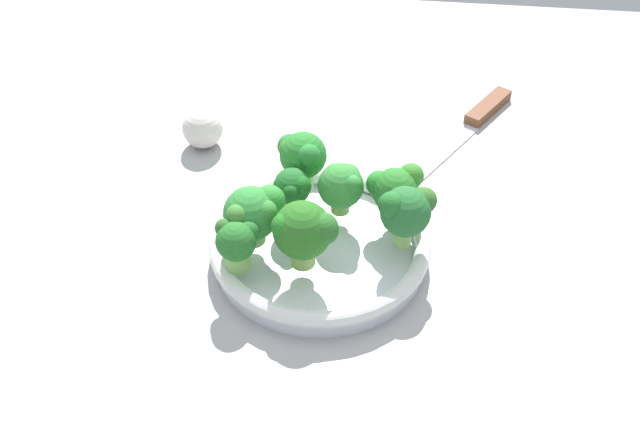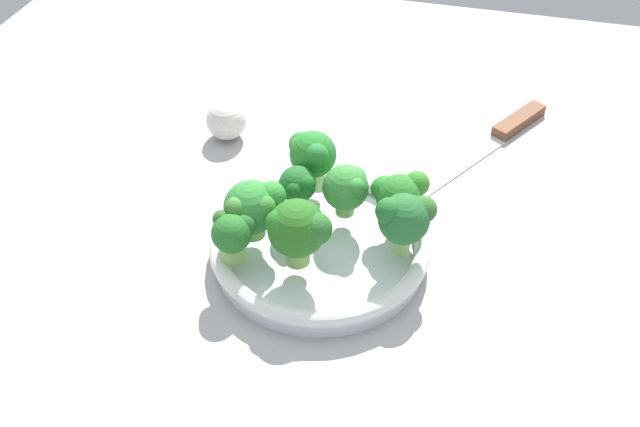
{
  "view_description": "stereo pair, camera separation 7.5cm",
  "coord_description": "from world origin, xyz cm",
  "px_view_note": "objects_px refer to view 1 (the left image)",
  "views": [
    {
      "loc": [
        -7.24,
        56.61,
        55.63
      ],
      "look_at": [
        -0.52,
        0.89,
        6.22
      ],
      "focal_mm": 40.31,
      "sensor_mm": 36.0,
      "label": 1
    },
    {
      "loc": [
        -14.58,
        55.22,
        55.63
      ],
      "look_at": [
        -0.52,
        0.89,
        6.22
      ],
      "focal_mm": 40.31,
      "sensor_mm": 36.0,
      "label": 2
    }
  ],
  "objects_px": {
    "broccoli_floret_0": "(293,189)",
    "broccoli_floret_7": "(407,210)",
    "broccoli_floret_5": "(301,155)",
    "garlic_bulb": "(203,128)",
    "broccoli_floret_2": "(254,213)",
    "knife": "(471,123)",
    "broccoli_floret_1": "(237,241)",
    "broccoli_floret_4": "(304,230)",
    "broccoli_floret_6": "(342,185)",
    "broccoli_floret_3": "(395,189)",
    "bowl": "(320,245)"
  },
  "relations": [
    {
      "from": "broccoli_floret_0",
      "to": "broccoli_floret_7",
      "type": "distance_m",
      "value": 0.13
    },
    {
      "from": "broccoli_floret_5",
      "to": "garlic_bulb",
      "type": "bearing_deg",
      "value": -36.88
    },
    {
      "from": "broccoli_floret_0",
      "to": "broccoli_floret_7",
      "type": "height_order",
      "value": "broccoli_floret_7"
    },
    {
      "from": "broccoli_floret_2",
      "to": "garlic_bulb",
      "type": "bearing_deg",
      "value": -61.94
    },
    {
      "from": "broccoli_floret_5",
      "to": "garlic_bulb",
      "type": "xyz_separation_m",
      "value": [
        0.15,
        -0.11,
        -0.05
      ]
    },
    {
      "from": "broccoli_floret_0",
      "to": "knife",
      "type": "xyz_separation_m",
      "value": [
        -0.21,
        -0.24,
        -0.06
      ]
    },
    {
      "from": "broccoli_floret_1",
      "to": "broccoli_floret_4",
      "type": "xyz_separation_m",
      "value": [
        -0.07,
        -0.01,
        0.01
      ]
    },
    {
      "from": "broccoli_floret_1",
      "to": "broccoli_floret_6",
      "type": "relative_size",
      "value": 0.9
    },
    {
      "from": "broccoli_floret_6",
      "to": "garlic_bulb",
      "type": "xyz_separation_m",
      "value": [
        0.19,
        -0.14,
        -0.04
      ]
    },
    {
      "from": "broccoli_floret_3",
      "to": "broccoli_floret_7",
      "type": "bearing_deg",
      "value": 107.13
    },
    {
      "from": "broccoli_floret_1",
      "to": "broccoli_floret_2",
      "type": "distance_m",
      "value": 0.04
    },
    {
      "from": "bowl",
      "to": "broccoli_floret_7",
      "type": "relative_size",
      "value": 3.3
    },
    {
      "from": "bowl",
      "to": "broccoli_floret_2",
      "type": "distance_m",
      "value": 0.09
    },
    {
      "from": "broccoli_floret_4",
      "to": "garlic_bulb",
      "type": "xyz_separation_m",
      "value": [
        0.17,
        -0.23,
        -0.05
      ]
    },
    {
      "from": "broccoli_floret_5",
      "to": "broccoli_floret_6",
      "type": "bearing_deg",
      "value": 144.09
    },
    {
      "from": "knife",
      "to": "broccoli_floret_2",
      "type": "bearing_deg",
      "value": 50.28
    },
    {
      "from": "bowl",
      "to": "broccoli_floret_1",
      "type": "relative_size",
      "value": 4.39
    },
    {
      "from": "bowl",
      "to": "broccoli_floret_6",
      "type": "relative_size",
      "value": 3.96
    },
    {
      "from": "broccoli_floret_7",
      "to": "knife",
      "type": "relative_size",
      "value": 0.3
    },
    {
      "from": "broccoli_floret_0",
      "to": "broccoli_floret_5",
      "type": "distance_m",
      "value": 0.05
    },
    {
      "from": "garlic_bulb",
      "to": "broccoli_floret_3",
      "type": "bearing_deg",
      "value": 150.11
    },
    {
      "from": "bowl",
      "to": "garlic_bulb",
      "type": "bearing_deg",
      "value": -46.91
    },
    {
      "from": "broccoli_floret_1",
      "to": "broccoli_floret_5",
      "type": "relative_size",
      "value": 0.77
    },
    {
      "from": "broccoli_floret_3",
      "to": "broccoli_floret_6",
      "type": "height_order",
      "value": "same"
    },
    {
      "from": "bowl",
      "to": "broccoli_floret_0",
      "type": "height_order",
      "value": "broccoli_floret_0"
    },
    {
      "from": "bowl",
      "to": "broccoli_floret_2",
      "type": "height_order",
      "value": "broccoli_floret_2"
    },
    {
      "from": "broccoli_floret_4",
      "to": "broccoli_floret_5",
      "type": "height_order",
      "value": "broccoli_floret_4"
    },
    {
      "from": "broccoli_floret_6",
      "to": "knife",
      "type": "distance_m",
      "value": 0.28
    },
    {
      "from": "broccoli_floret_0",
      "to": "broccoli_floret_6",
      "type": "distance_m",
      "value": 0.05
    },
    {
      "from": "broccoli_floret_1",
      "to": "garlic_bulb",
      "type": "height_order",
      "value": "broccoli_floret_1"
    },
    {
      "from": "broccoli_floret_5",
      "to": "knife",
      "type": "xyz_separation_m",
      "value": [
        -0.2,
        -0.19,
        -0.07
      ]
    },
    {
      "from": "bowl",
      "to": "broccoli_floret_2",
      "type": "bearing_deg",
      "value": 14.1
    },
    {
      "from": "garlic_bulb",
      "to": "broccoli_floret_2",
      "type": "bearing_deg",
      "value": 118.06
    },
    {
      "from": "broccoli_floret_6",
      "to": "knife",
      "type": "relative_size",
      "value": 0.25
    },
    {
      "from": "broccoli_floret_3",
      "to": "bowl",
      "type": "bearing_deg",
      "value": 29.73
    },
    {
      "from": "broccoli_floret_3",
      "to": "broccoli_floret_4",
      "type": "relative_size",
      "value": 0.82
    },
    {
      "from": "broccoli_floret_0",
      "to": "broccoli_floret_2",
      "type": "bearing_deg",
      "value": 57.22
    },
    {
      "from": "broccoli_floret_5",
      "to": "broccoli_floret_7",
      "type": "xyz_separation_m",
      "value": [
        -0.12,
        0.08,
        0.0
      ]
    },
    {
      "from": "broccoli_floret_5",
      "to": "knife",
      "type": "bearing_deg",
      "value": -136.56
    },
    {
      "from": "broccoli_floret_1",
      "to": "broccoli_floret_4",
      "type": "bearing_deg",
      "value": -171.7
    },
    {
      "from": "broccoli_floret_6",
      "to": "knife",
      "type": "height_order",
      "value": "broccoli_floret_6"
    },
    {
      "from": "broccoli_floret_4",
      "to": "broccoli_floret_6",
      "type": "relative_size",
      "value": 1.25
    },
    {
      "from": "garlic_bulb",
      "to": "broccoli_floret_6",
      "type": "bearing_deg",
      "value": 143.36
    },
    {
      "from": "broccoli_floret_3",
      "to": "broccoli_floret_1",
      "type": "bearing_deg",
      "value": 32.32
    },
    {
      "from": "garlic_bulb",
      "to": "broccoli_floret_1",
      "type": "bearing_deg",
      "value": 112.21
    },
    {
      "from": "broccoli_floret_2",
      "to": "broccoli_floret_4",
      "type": "bearing_deg",
      "value": 154.19
    },
    {
      "from": "broccoli_floret_6",
      "to": "broccoli_floret_7",
      "type": "height_order",
      "value": "broccoli_floret_7"
    },
    {
      "from": "broccoli_floret_1",
      "to": "broccoli_floret_5",
      "type": "bearing_deg",
      "value": -109.36
    },
    {
      "from": "broccoli_floret_3",
      "to": "garlic_bulb",
      "type": "bearing_deg",
      "value": -29.89
    },
    {
      "from": "broccoli_floret_0",
      "to": "broccoli_floret_4",
      "type": "relative_size",
      "value": 0.72
    }
  ]
}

